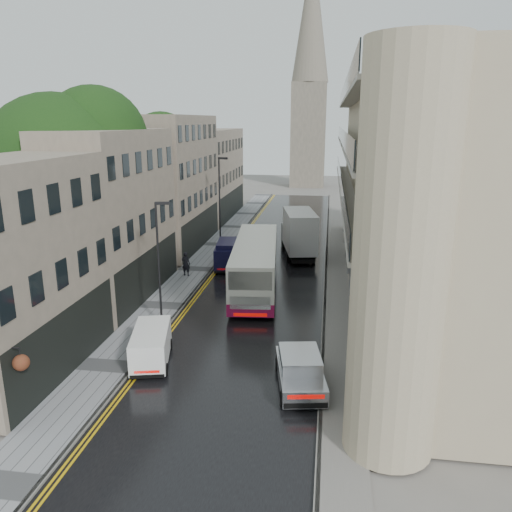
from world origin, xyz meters
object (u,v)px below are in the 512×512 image
(cream_bus, at_px, (232,281))
(white_lorry, at_px, (288,238))
(pedestrian, at_px, (186,264))
(tree_near, at_px, (62,196))
(white_van, at_px, (131,359))
(lamp_post_far, at_px, (220,203))
(tree_far, at_px, (141,183))
(navy_van, at_px, (215,258))
(silver_hatchback, at_px, (283,388))
(lamp_post_near, at_px, (159,266))

(cream_bus, height_order, white_lorry, white_lorry)
(pedestrian, bearing_deg, tree_near, 52.61)
(tree_near, xyz_separation_m, white_van, (8.20, -9.76, -6.04))
(white_lorry, relative_size, white_van, 2.03)
(tree_near, height_order, cream_bus, tree_near)
(pedestrian, relative_size, lamp_post_far, 0.23)
(tree_far, relative_size, white_van, 3.19)
(navy_van, bearing_deg, cream_bus, -75.06)
(silver_hatchback, distance_m, pedestrian, 19.10)
(white_lorry, xyz_separation_m, silver_hatchback, (1.66, -22.07, -1.26))
(tree_near, bearing_deg, lamp_post_far, 64.51)
(pedestrian, xyz_separation_m, lamp_post_near, (1.24, -9.47, 2.67))
(white_lorry, height_order, pedestrian, white_lorry)
(cream_bus, bearing_deg, white_van, -112.25)
(lamp_post_near, relative_size, lamp_post_far, 0.87)
(pedestrian, relative_size, lamp_post_near, 0.26)
(cream_bus, relative_size, lamp_post_far, 1.51)
(lamp_post_far, bearing_deg, pedestrian, -78.35)
(tree_far, relative_size, lamp_post_near, 1.73)
(cream_bus, relative_size, white_lorry, 1.58)
(cream_bus, distance_m, white_lorry, 11.17)
(tree_far, distance_m, white_van, 24.67)
(silver_hatchback, relative_size, lamp_post_near, 0.61)
(tree_far, bearing_deg, pedestrian, -50.34)
(navy_van, bearing_deg, lamp_post_near, -100.46)
(tree_near, distance_m, lamp_post_far, 16.68)
(white_lorry, height_order, silver_hatchback, white_lorry)
(cream_bus, height_order, lamp_post_near, lamp_post_near)
(white_van, bearing_deg, pedestrian, 83.22)
(tree_far, distance_m, silver_hatchback, 29.06)
(pedestrian, xyz_separation_m, lamp_post_far, (0.67, 9.24, 3.21))
(lamp_post_far, bearing_deg, silver_hatchback, -56.33)
(tree_near, relative_size, tree_far, 1.11)
(tree_far, relative_size, lamp_post_far, 1.50)
(cream_bus, height_order, pedestrian, cream_bus)
(pedestrian, bearing_deg, tree_far, -38.99)
(navy_van, bearing_deg, white_lorry, 29.56)
(tree_near, xyz_separation_m, lamp_post_far, (7.09, 14.86, -2.67))
(tree_far, height_order, lamp_post_far, tree_far)
(tree_near, distance_m, pedestrian, 10.37)
(tree_near, relative_size, cream_bus, 1.11)
(white_van, xyz_separation_m, lamp_post_near, (-0.54, 5.91, 2.82))
(tree_far, distance_m, pedestrian, 10.88)
(cream_bus, distance_m, white_van, 10.26)
(silver_hatchback, bearing_deg, lamp_post_near, 126.90)
(white_lorry, distance_m, pedestrian, 9.14)
(pedestrian, distance_m, lamp_post_near, 9.92)
(navy_van, height_order, pedestrian, navy_van)
(white_van, relative_size, pedestrian, 2.08)
(pedestrian, distance_m, lamp_post_far, 9.80)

